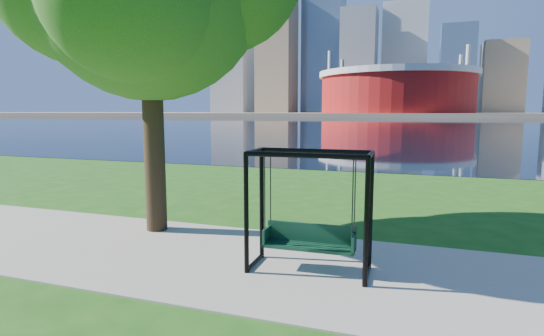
% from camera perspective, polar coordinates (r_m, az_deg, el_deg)
% --- Properties ---
extents(ground, '(900.00, 900.00, 0.00)m').
position_cam_1_polar(ground, '(8.28, 1.85, -11.87)').
color(ground, '#1E5114').
rests_on(ground, ground).
extents(path, '(120.00, 4.00, 0.03)m').
position_cam_1_polar(path, '(7.83, 0.74, -12.92)').
color(path, '#9E937F').
rests_on(path, ground).
extents(river, '(900.00, 180.00, 0.02)m').
position_cam_1_polar(river, '(109.52, 17.92, 5.79)').
color(river, black).
rests_on(river, ground).
extents(far_bank, '(900.00, 228.00, 2.00)m').
position_cam_1_polar(far_bank, '(313.47, 18.75, 6.88)').
color(far_bank, '#937F60').
rests_on(far_bank, ground).
extents(stadium, '(83.00, 83.00, 32.00)m').
position_cam_1_polar(stadium, '(243.04, 16.36, 10.00)').
color(stadium, maroon).
rests_on(stadium, far_bank).
extents(skyline, '(392.00, 66.00, 96.50)m').
position_cam_1_polar(skyline, '(328.59, 18.27, 13.01)').
color(skyline, gray).
rests_on(skyline, far_bank).
extents(swing, '(2.09, 0.95, 2.11)m').
position_cam_1_polar(swing, '(7.30, 5.06, -6.20)').
color(swing, black).
rests_on(swing, ground).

